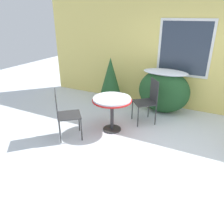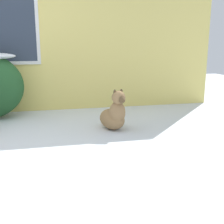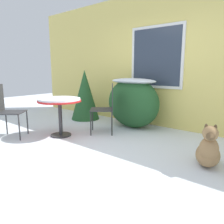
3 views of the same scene
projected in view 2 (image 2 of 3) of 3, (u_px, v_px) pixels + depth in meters
name	position (u px, v px, depth m)	size (l,w,h in m)	color
house_wall	(3.00, 29.00, 4.91)	(8.00, 0.10, 2.98)	#E5D16B
dog	(114.00, 115.00, 4.07)	(0.45, 0.68, 0.61)	#937047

